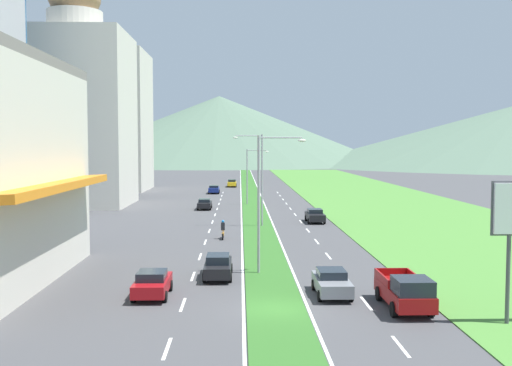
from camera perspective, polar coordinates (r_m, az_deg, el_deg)
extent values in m
plane|color=#424244|center=(32.29, 1.96, -12.16)|extent=(600.00, 600.00, 0.00)
cube|color=#2D6023|center=(91.45, -0.35, -1.84)|extent=(3.20, 240.00, 0.06)
cube|color=#477F33|center=(94.16, 12.29, -1.77)|extent=(24.00, 240.00, 0.06)
cube|color=silver|center=(26.77, -8.60, -15.56)|extent=(0.16, 2.80, 0.01)
cube|color=silver|center=(33.46, -7.10, -11.61)|extent=(0.16, 2.80, 0.01)
cube|color=silver|center=(40.27, -6.12, -8.98)|extent=(0.16, 2.80, 0.01)
cube|color=silver|center=(47.14, -5.44, -7.11)|extent=(0.16, 2.80, 0.01)
cube|color=silver|center=(54.06, -4.93, -5.72)|extent=(0.16, 2.80, 0.01)
cube|color=silver|center=(61.01, -4.55, -4.64)|extent=(0.16, 2.80, 0.01)
cube|color=silver|center=(67.98, -4.24, -3.78)|extent=(0.16, 2.80, 0.01)
cube|color=silver|center=(74.96, -3.99, -3.09)|extent=(0.16, 2.80, 0.01)
cube|color=silver|center=(81.95, -3.78, -2.51)|extent=(0.16, 2.80, 0.01)
cube|color=silver|center=(88.95, -3.61, -2.02)|extent=(0.16, 2.80, 0.01)
cube|color=silver|center=(95.95, -3.46, -1.61)|extent=(0.16, 2.80, 0.01)
cube|color=silver|center=(102.96, -3.33, -1.25)|extent=(0.16, 2.80, 0.01)
cube|color=silver|center=(109.97, -3.22, -0.93)|extent=(0.16, 2.80, 0.01)
cube|color=silver|center=(27.50, 13.82, -15.10)|extent=(0.16, 2.80, 0.01)
cube|color=silver|center=(34.04, 10.61, -11.38)|extent=(0.16, 2.80, 0.01)
cube|color=silver|center=(40.75, 8.50, -8.84)|extent=(0.16, 2.80, 0.01)
cube|color=silver|center=(47.56, 7.01, -7.02)|extent=(0.16, 2.80, 0.01)
cube|color=silver|center=(54.43, 5.90, -5.66)|extent=(0.16, 2.80, 0.01)
cube|color=silver|center=(61.33, 5.04, -4.60)|extent=(0.16, 2.80, 0.01)
cube|color=silver|center=(68.27, 4.36, -3.75)|extent=(0.16, 2.80, 0.01)
cube|color=silver|center=(75.22, 3.81, -3.06)|extent=(0.16, 2.80, 0.01)
cube|color=silver|center=(82.19, 3.35, -2.49)|extent=(0.16, 2.80, 0.01)
cube|color=silver|center=(89.17, 2.96, -2.01)|extent=(0.16, 2.80, 0.01)
cube|color=silver|center=(96.16, 2.63, -1.59)|extent=(0.16, 2.80, 0.01)
cube|color=silver|center=(103.15, 2.35, -1.24)|extent=(0.16, 2.80, 0.01)
cube|color=silver|center=(110.15, 2.10, -0.92)|extent=(0.16, 2.80, 0.01)
cube|color=silver|center=(91.43, -1.45, -1.86)|extent=(0.16, 240.00, 0.01)
cube|color=silver|center=(91.50, 0.74, -1.86)|extent=(0.16, 240.00, 0.01)
cube|color=orange|center=(38.69, -19.30, -0.34)|extent=(2.82, 18.86, 0.62)
cube|color=beige|center=(90.24, -16.95, 5.88)|extent=(15.07, 15.07, 25.10)
cylinder|color=beige|center=(91.91, -17.12, 14.67)|extent=(7.91, 7.91, 3.01)
cube|color=beige|center=(119.60, -14.32, 5.78)|extent=(16.16, 16.16, 26.94)
cone|color=#516B56|center=(290.98, -3.58, 5.17)|extent=(165.99, 165.99, 32.98)
cylinder|color=#99999E|center=(40.21, 0.26, -2.14)|extent=(0.18, 0.18, 9.48)
cylinder|color=#99999E|center=(40.16, 2.38, 4.41)|extent=(2.98, 0.26, 0.10)
ellipsoid|color=silver|center=(40.36, 4.48, 4.12)|extent=(0.56, 0.28, 0.20)
cylinder|color=#99999E|center=(63.81, 0.59, 0.24)|extent=(0.18, 0.18, 9.99)
cylinder|color=#99999E|center=(63.68, -0.71, 4.60)|extent=(2.89, 0.12, 0.10)
ellipsoid|color=silver|center=(63.68, -2.01, 4.41)|extent=(0.56, 0.28, 0.20)
cylinder|color=#99999E|center=(87.46, -0.87, 0.59)|extent=(0.18, 0.18, 8.23)
cylinder|color=#99999E|center=(87.24, 0.09, 3.19)|extent=(2.91, 0.36, 0.10)
ellipsoid|color=silver|center=(87.17, 1.04, 3.05)|extent=(0.56, 0.28, 0.20)
cylinder|color=#4C4C51|center=(31.70, 23.20, -8.56)|extent=(0.20, 0.20, 4.51)
cube|color=slate|center=(35.28, 7.34, -9.67)|extent=(1.85, 4.33, 0.72)
cube|color=black|center=(35.32, 7.31, -8.67)|extent=(1.59, 1.90, 0.47)
cylinder|color=black|center=(34.24, 9.19, -10.73)|extent=(0.22, 0.64, 0.64)
cylinder|color=black|center=(33.96, 6.19, -10.82)|extent=(0.22, 0.64, 0.64)
cylinder|color=black|center=(36.80, 8.40, -9.70)|extent=(0.22, 0.64, 0.64)
cylinder|color=black|center=(36.54, 5.61, -9.78)|extent=(0.22, 0.64, 0.64)
cube|color=black|center=(39.71, -3.69, -8.16)|extent=(1.73, 4.66, 0.71)
cube|color=black|center=(39.40, -3.70, -7.33)|extent=(1.49, 2.05, 0.54)
cylinder|color=black|center=(41.23, -4.78, -8.22)|extent=(0.22, 0.64, 0.64)
cylinder|color=black|center=(41.17, -2.45, -8.23)|extent=(0.22, 0.64, 0.64)
cylinder|color=black|center=(38.42, -5.02, -9.11)|extent=(0.22, 0.64, 0.64)
cylinder|color=black|center=(38.35, -2.51, -9.12)|extent=(0.22, 0.64, 0.64)
cube|color=yellow|center=(125.06, -2.34, -0.06)|extent=(1.84, 4.69, 0.74)
cube|color=black|center=(124.83, -2.35, 0.23)|extent=(1.58, 2.06, 0.53)
cylinder|color=black|center=(126.54, -2.73, -0.19)|extent=(0.22, 0.64, 0.64)
cylinder|color=black|center=(126.52, -1.93, -0.19)|extent=(0.22, 0.64, 0.64)
cylinder|color=black|center=(123.65, -2.76, -0.28)|extent=(0.22, 0.64, 0.64)
cylinder|color=black|center=(123.62, -1.94, -0.28)|extent=(0.22, 0.64, 0.64)
cube|color=black|center=(67.84, 5.73, -3.22)|extent=(1.85, 4.71, 0.75)
cube|color=black|center=(67.96, 5.72, -2.70)|extent=(1.59, 2.07, 0.45)
cylinder|color=black|center=(66.57, 6.65, -3.68)|extent=(0.22, 0.64, 0.64)
cylinder|color=black|center=(66.34, 5.13, -3.70)|extent=(0.22, 0.64, 0.64)
cylinder|color=black|center=(69.44, 6.30, -3.38)|extent=(0.22, 0.64, 0.64)
cylinder|color=black|center=(69.22, 4.85, -3.39)|extent=(0.22, 0.64, 0.64)
cube|color=navy|center=(108.19, -4.09, -0.64)|extent=(1.87, 4.54, 0.76)
cube|color=black|center=(107.97, -4.10, -0.34)|extent=(1.61, 2.00, 0.41)
cylinder|color=black|center=(109.67, -4.53, -0.79)|extent=(0.22, 0.64, 0.64)
cylinder|color=black|center=(109.59, -3.59, -0.79)|extent=(0.22, 0.64, 0.64)
cylinder|color=black|center=(106.87, -4.61, -0.90)|extent=(0.22, 0.64, 0.64)
cylinder|color=black|center=(106.79, -3.64, -0.90)|extent=(0.22, 0.64, 0.64)
cube|color=maroon|center=(35.32, -10.00, -9.70)|extent=(1.86, 4.19, 0.70)
cube|color=black|center=(35.02, -10.05, -8.80)|extent=(1.60, 1.84, 0.51)
cylinder|color=black|center=(36.79, -11.09, -9.74)|extent=(0.22, 0.64, 0.64)
cylinder|color=black|center=(36.54, -8.28, -9.80)|extent=(0.22, 0.64, 0.64)
cylinder|color=black|center=(34.30, -11.82, -10.73)|extent=(0.22, 0.64, 0.64)
cylinder|color=black|center=(34.04, -8.80, -10.81)|extent=(0.22, 0.64, 0.64)
cube|color=black|center=(81.53, -5.00, -2.08)|extent=(1.79, 4.47, 0.70)
cube|color=black|center=(81.30, -5.01, -1.69)|extent=(1.54, 1.97, 0.44)
cylinder|color=black|center=(83.00, -5.53, -2.22)|extent=(0.22, 0.64, 0.64)
cylinder|color=black|center=(82.90, -4.34, -2.22)|extent=(0.22, 0.64, 0.64)
cylinder|color=black|center=(80.25, -5.67, -2.42)|extent=(0.22, 0.64, 0.64)
cylinder|color=black|center=(80.15, -4.44, -2.43)|extent=(0.22, 0.64, 0.64)
cube|color=maroon|center=(33.32, 14.10, -10.34)|extent=(2.00, 5.40, 0.80)
cube|color=black|center=(31.64, 14.92, -9.62)|extent=(1.84, 2.00, 0.80)
cube|color=maroon|center=(34.47, 15.14, -8.83)|extent=(0.10, 3.20, 0.44)
cube|color=maroon|center=(33.98, 12.07, -8.97)|extent=(0.10, 3.20, 0.44)
cube|color=maroon|center=(35.68, 12.96, -8.37)|extent=(1.84, 0.10, 0.44)
cylinder|color=black|center=(32.20, 16.57, -11.62)|extent=(0.26, 0.80, 0.80)
cylinder|color=black|center=(31.67, 13.19, -11.82)|extent=(0.26, 0.80, 0.80)
cylinder|color=black|center=(35.19, 14.90, -10.28)|extent=(0.26, 0.80, 0.80)
cylinder|color=black|center=(34.71, 11.81, -10.43)|extent=(0.26, 0.80, 0.80)
cylinder|color=black|center=(56.45, -3.20, -5.01)|extent=(0.10, 0.60, 0.60)
cylinder|color=black|center=(55.07, -3.24, -5.23)|extent=(0.12, 0.60, 0.60)
cube|color=#C6842D|center=(55.73, -3.22, -4.94)|extent=(0.20, 1.12, 0.25)
ellipsoid|color=#C6842D|center=(55.88, -3.22, -4.55)|extent=(0.24, 0.44, 0.24)
cube|color=black|center=(55.53, -3.23, -4.21)|extent=(0.36, 0.28, 0.70)
sphere|color=blue|center=(55.52, -3.23, -3.73)|extent=(0.26, 0.26, 0.26)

